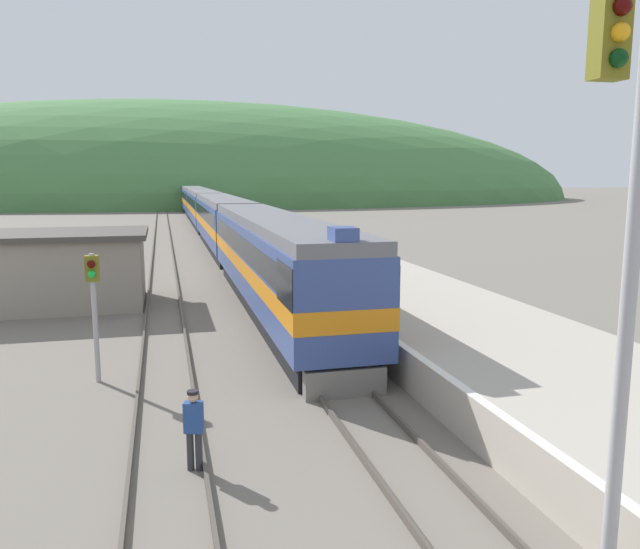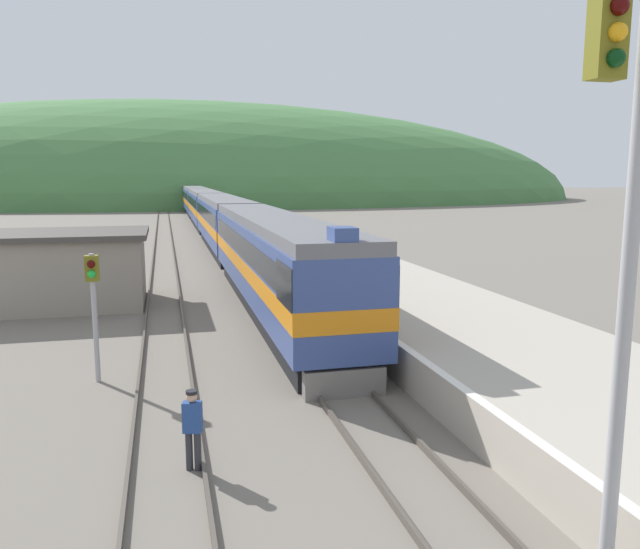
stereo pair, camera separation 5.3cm
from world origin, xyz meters
The scene contains 13 objects.
track_main centered at (0.00, 70.00, 0.08)m, with size 1.52×180.00×0.16m.
track_siding centered at (-4.58, 70.00, 0.08)m, with size 1.52×180.00×0.16m.
platform centered at (4.98, 50.00, 0.56)m, with size 6.57×140.00×1.13m.
distant_hills centered at (0.00, 141.05, 0.00)m, with size 187.69×84.46×43.39m.
station_shed centered at (-9.13, 25.92, 1.68)m, with size 7.90×5.37×3.31m.
express_train_lead_car centered at (0.00, 22.36, 2.23)m, with size 2.85×21.98×4.45m.
carriage_second centered at (0.00, 45.41, 2.22)m, with size 2.84×21.90×4.09m.
carriage_third centered at (0.00, 68.20, 2.22)m, with size 2.84×21.90×4.09m.
carriage_fourth centered at (0.00, 90.98, 2.22)m, with size 2.84×21.90×4.09m.
carriage_fifth centered at (0.00, 113.76, 2.22)m, with size 2.84×21.90×4.09m.
signal_mast_main centered at (1.26, 3.34, 5.84)m, with size 2.20×0.42×8.89m.
signal_post_siding centered at (-6.41, 14.64, 2.62)m, with size 0.36×0.42×3.64m.
track_worker centered at (-4.04, 8.56, 0.92)m, with size 0.41×0.31×1.64m.
Camera 1 is at (-4.48, -3.24, 5.76)m, focal length 35.00 mm.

